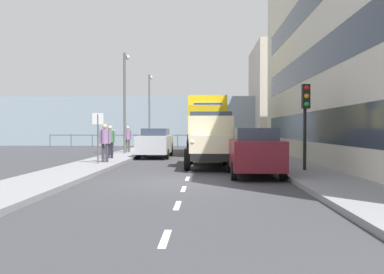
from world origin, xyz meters
TOP-DOWN VIEW (x-y plane):
  - ground_plane at (0.00, -7.48)m, footprint 80.00×80.00m
  - sidewalk_left at (-4.42, -7.48)m, footprint 2.23×37.84m
  - sidewalk_right at (4.42, -7.48)m, footprint 2.23×37.84m
  - road_centreline_markings at (0.00, -6.19)m, footprint 0.12×32.62m
  - building_far_block at (-9.61, -30.37)m, footprint 8.16×10.32m
  - sea_horizon at (0.00, -29.41)m, footprint 80.00×0.80m
  - seawall_railing at (-0.00, -25.81)m, footprint 28.08×0.08m
  - truck_vintage_cream at (-0.84, -5.12)m, footprint 2.17×5.64m
  - lorry_cargo_yellow at (-0.74, -15.61)m, footprint 2.58×8.20m
  - car_maroon_kerbside_near at (-2.35, -1.84)m, footprint 1.79×4.08m
  - car_black_kerbside_1 at (-2.35, -7.70)m, footprint 1.83×4.25m
  - car_silver_oppositeside_0 at (2.35, -11.53)m, footprint 1.82×4.57m
  - pedestrian_by_lamp at (4.07, -6.17)m, footprint 0.53×0.34m
  - pedestrian_couple_b at (4.42, -8.78)m, footprint 0.53×0.34m
  - pedestrian_couple_a at (5.04, -11.64)m, footprint 0.53×0.34m
  - pedestrian_with_bag at (4.58, -14.63)m, footprint 0.53×0.34m
  - traffic_light_near at (-4.33, -2.56)m, footprint 0.28×0.41m
  - lamp_post_promenade at (4.53, -13.55)m, footprint 0.32×1.14m
  - lamp_post_far at (4.41, -24.39)m, footprint 0.32×1.14m
  - street_sign at (4.21, -5.49)m, footprint 0.50×0.07m

SIDE VIEW (x-z plane):
  - ground_plane at x=0.00m, z-range 0.00..0.00m
  - road_centreline_markings at x=0.00m, z-range 0.00..0.01m
  - sidewalk_left at x=-4.42m, z-range 0.00..0.15m
  - sidewalk_right at x=4.42m, z-range 0.00..0.15m
  - car_maroon_kerbside_near at x=-2.35m, z-range 0.03..1.75m
  - car_black_kerbside_1 at x=-2.35m, z-range 0.04..1.76m
  - car_silver_oppositeside_0 at x=2.35m, z-range 0.04..1.76m
  - seawall_railing at x=0.00m, z-range 0.32..1.52m
  - pedestrian_couple_b at x=4.42m, z-range 0.30..2.01m
  - pedestrian_with_bag at x=4.58m, z-range 0.31..2.04m
  - truck_vintage_cream at x=-0.84m, z-range -0.04..2.39m
  - pedestrian_couple_a at x=5.04m, z-range 0.31..2.05m
  - pedestrian_by_lamp at x=4.07m, z-range 0.31..2.08m
  - street_sign at x=4.21m, z-range 0.56..2.81m
  - lorry_cargo_yellow at x=-0.74m, z-range 0.14..4.01m
  - traffic_light_near at x=-4.33m, z-range 0.87..4.07m
  - sea_horizon at x=0.00m, z-range 0.00..5.00m
  - lamp_post_promenade at x=4.53m, z-range 0.77..7.16m
  - lamp_post_far at x=4.41m, z-range 0.77..7.17m
  - building_far_block at x=-9.61m, z-range 0.00..10.06m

